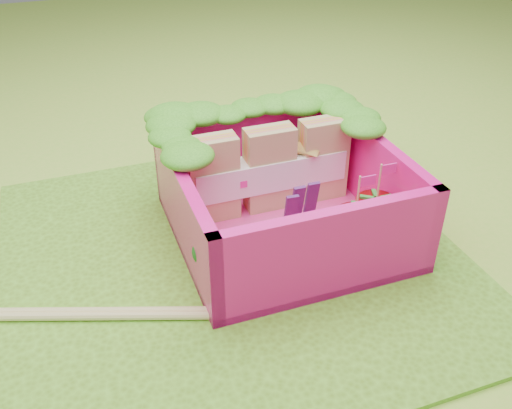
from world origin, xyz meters
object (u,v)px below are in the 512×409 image
Objects in this scene: strawberry_right at (375,217)px; chopsticks at (34,314)px; broccoli at (220,253)px; sandwich_stack at (270,169)px; bento_box at (285,195)px; strawberry_left at (354,228)px.

strawberry_right is 0.24× the size of chopsticks.
chopsticks is (-0.98, 0.09, -0.20)m from broccoli.
strawberry_right is (0.46, -0.52, -0.14)m from sandwich_stack.
bento_box is 1.24× the size of sandwich_stack.
strawberry_right reaches higher than broccoli.
broccoli is (-0.52, -0.60, -0.09)m from sandwich_stack.
sandwich_stack is 1.61m from chopsticks.
strawberry_right is at bearing -29.65° from bento_box.
sandwich_stack is at bearing 18.76° from chopsticks.
bento_box is 4.27× the size of broccoli.
broccoli is 0.98m from strawberry_right.
strawberry_left is 1.80m from chopsticks.
bento_box reaches higher than chopsticks.
sandwich_stack is 2.15× the size of strawberry_right.
strawberry_left is (0.82, 0.02, -0.05)m from broccoli.
strawberry_right is at bearing 4.54° from broccoli.
broccoli is 0.64× the size of strawberry_left.
strawberry_left is at bearing 1.62° from broccoli.
sandwich_stack is 0.67m from strawberry_left.
chopsticks is at bearing -170.38° from bento_box.
strawberry_right is (0.16, 0.05, 0.01)m from strawberry_left.
sandwich_stack is at bearing 88.53° from bento_box.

